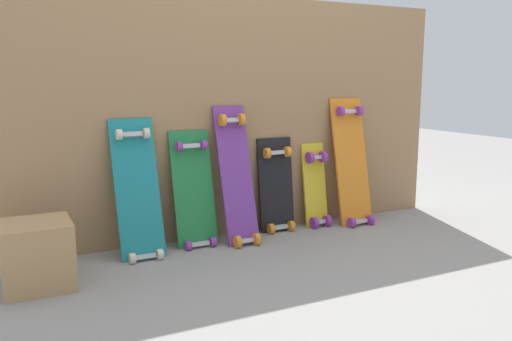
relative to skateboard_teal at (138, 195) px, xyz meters
The scene contains 9 objects.
ground_plane 0.78m from the skateboard_teal, ahead, with size 12.00×12.00×0.00m, color gray.
plywood_wall_panel 0.82m from the skateboard_teal, 12.15° to the left, with size 2.74×0.04×1.41m, color #99724C.
skateboard_teal is the anchor object (origin of this frame).
skateboard_green 0.33m from the skateboard_teal, ahead, with size 0.24×0.21×0.72m.
skateboard_purple 0.58m from the skateboard_teal, ahead, with size 0.19×0.30×0.84m.
skateboard_black 0.89m from the skateboard_teal, ahead, with size 0.23×0.15×0.64m.
skateboard_yellow 1.17m from the skateboard_teal, ahead, with size 0.16×0.16×0.59m.
skateboard_orange 1.41m from the skateboard_teal, ahead, with size 0.24×0.25×0.88m.
wooden_crate 0.60m from the skateboard_teal, 155.67° to the right, with size 0.30×0.30×0.30m, color tan.
Camera 1 is at (-1.38, -2.81, 0.93)m, focal length 37.14 mm.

